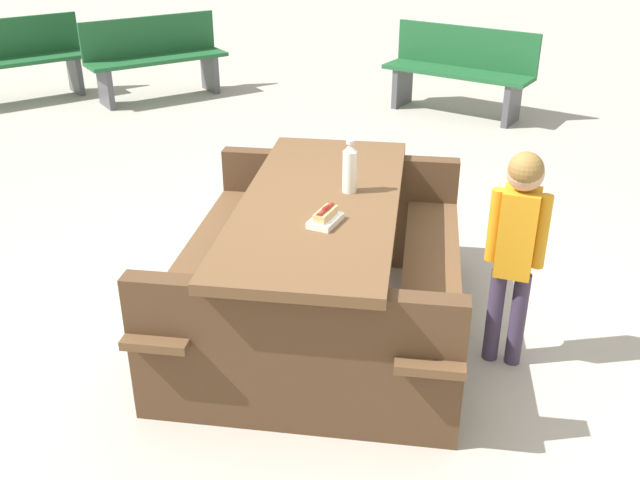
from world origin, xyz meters
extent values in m
plane|color=#ADA599|center=(0.00, 0.00, 0.00)|extent=(30.00, 30.00, 0.00)
cube|color=brown|center=(0.00, 0.00, 0.72)|extent=(1.93, 1.15, 0.05)
cube|color=brown|center=(0.13, 0.55, 0.43)|extent=(1.82, 0.68, 0.04)
cube|color=brown|center=(-0.13, -0.55, 0.43)|extent=(1.82, 0.68, 0.04)
cube|color=#4D3520|center=(0.76, -0.18, 0.35)|extent=(0.42, 1.39, 0.70)
cube|color=#4D3520|center=(-0.76, 0.18, 0.35)|extent=(0.42, 1.39, 0.70)
cylinder|color=silver|center=(-0.08, 0.15, 0.85)|extent=(0.07, 0.07, 0.21)
cone|color=silver|center=(-0.08, 0.15, 0.98)|extent=(0.06, 0.06, 0.04)
cylinder|color=silver|center=(-0.08, 0.15, 1.01)|extent=(0.04, 0.04, 0.02)
cube|color=white|center=(0.29, 0.00, 0.77)|extent=(0.21, 0.19, 0.03)
cube|color=#D8B272|center=(0.29, 0.00, 0.80)|extent=(0.16, 0.12, 0.04)
cylinder|color=maroon|center=(0.29, 0.00, 0.82)|extent=(0.14, 0.09, 0.03)
ellipsoid|color=maroon|center=(0.29, 0.00, 0.83)|extent=(0.07, 0.06, 0.01)
cylinder|color=#3F334C|center=(0.33, 0.82, 0.25)|extent=(0.08, 0.08, 0.49)
cylinder|color=#3F334C|center=(0.38, 0.92, 0.25)|extent=(0.08, 0.08, 0.49)
cube|color=orange|center=(0.35, 0.87, 0.70)|extent=(0.21, 0.21, 0.42)
cylinder|color=orange|center=(0.31, 0.78, 0.72)|extent=(0.06, 0.06, 0.35)
cylinder|color=orange|center=(0.40, 0.97, 0.72)|extent=(0.06, 0.06, 0.35)
sphere|color=tan|center=(0.35, 0.87, 0.99)|extent=(0.16, 0.16, 0.16)
sphere|color=olive|center=(0.36, 0.87, 1.01)|extent=(0.16, 0.16, 0.16)
cube|color=#1E592D|center=(-3.83, 1.70, 0.43)|extent=(1.24, 1.42, 0.04)
cube|color=#1E592D|center=(-3.97, 1.81, 0.65)|extent=(0.96, 1.20, 0.40)
cube|color=#4C4C51|center=(-4.20, 1.23, 0.21)|extent=(0.32, 0.27, 0.41)
cube|color=#4C4C51|center=(-3.46, 2.17, 0.21)|extent=(0.32, 0.27, 0.41)
cube|color=#1E592D|center=(-4.69, -1.36, 0.43)|extent=(1.06, 1.51, 0.04)
cube|color=#1E592D|center=(-4.85, -1.44, 0.65)|extent=(0.74, 1.34, 0.40)
cube|color=#4C4C51|center=(-4.41, -1.89, 0.21)|extent=(0.35, 0.22, 0.41)
cube|color=#4C4C51|center=(-4.98, -0.83, 0.21)|extent=(0.35, 0.22, 0.41)
cube|color=#1E592D|center=(-4.71, -2.84, 0.43)|extent=(1.11, 1.49, 0.04)
cube|color=#1E592D|center=(-4.86, -2.94, 0.65)|extent=(0.80, 1.31, 0.40)
cube|color=#4C4C51|center=(-5.01, -2.33, 0.21)|extent=(0.34, 0.23, 0.41)
camera|label=1|loc=(3.21, -0.27, 2.13)|focal=40.38mm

